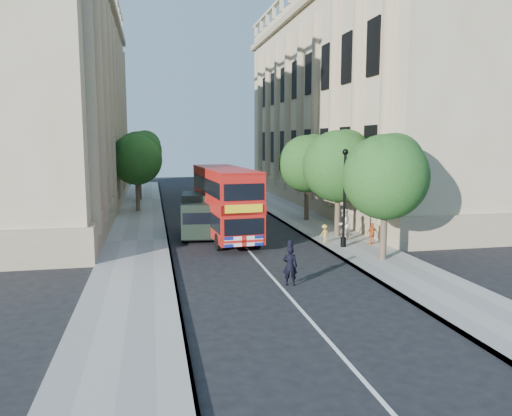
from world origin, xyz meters
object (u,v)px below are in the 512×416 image
lamp_post (344,202)px  woman_pedestrian (344,224)px  police_constable (290,266)px  double_decker_bus (225,201)px  box_van (198,216)px

lamp_post → woman_pedestrian: bearing=68.3°
police_constable → woman_pedestrian: size_ratio=0.89×
lamp_post → double_decker_bus: size_ratio=0.58×
double_decker_bus → box_van: 1.94m
double_decker_bus → box_van: size_ratio=1.92×
double_decker_bus → woman_pedestrian: bearing=-24.4°
lamp_post → box_van: bearing=146.7°
double_decker_bus → woman_pedestrian: 6.94m
box_van → woman_pedestrian: bearing=-15.6°
police_constable → woman_pedestrian: 9.25m
lamp_post → double_decker_bus: 7.04m
lamp_post → box_van: 8.76m
double_decker_bus → woman_pedestrian: size_ratio=4.99×
double_decker_bus → box_van: (-1.53, 0.66, -0.98)m
lamp_post → police_constable: bearing=-127.9°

